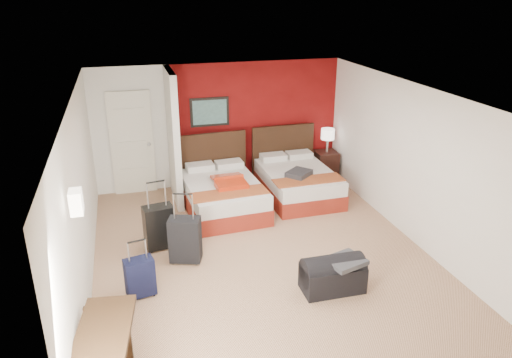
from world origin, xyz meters
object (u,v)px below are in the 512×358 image
object	(u,v)px
suitcase_black	(159,228)
suitcase_charcoal	(185,241)
bed_left	(223,196)
suitcase_navy	(140,279)
table_lamp	(327,140)
duffel_bag	(333,276)
red_suitcase_open	(229,181)
bed_right	(298,184)
nightstand	(326,165)

from	to	relation	value
suitcase_black	suitcase_charcoal	distance (m)	0.62
bed_left	suitcase_navy	bearing A→B (deg)	-128.07
suitcase_navy	table_lamp	bearing A→B (deg)	27.68
suitcase_navy	bed_left	bearing A→B (deg)	44.02
suitcase_black	duffel_bag	world-z (taller)	suitcase_black
red_suitcase_open	suitcase_navy	bearing A→B (deg)	-130.22
bed_right	red_suitcase_open	size ratio (longest dim) A/B	2.42
bed_right	table_lamp	world-z (taller)	table_lamp
table_lamp	suitcase_black	distance (m)	4.27
suitcase_black	duffel_bag	xyz separation A→B (m)	(2.16, -1.79, -0.13)
bed_left	suitcase_navy	xyz separation A→B (m)	(-1.61, -2.34, -0.02)
nightstand	suitcase_navy	distance (m)	5.24
bed_left	suitcase_black	size ratio (longest dim) A/B	2.73
suitcase_navy	duffel_bag	size ratio (longest dim) A/B	0.63
bed_left	red_suitcase_open	bearing A→B (deg)	-48.48
bed_right	table_lamp	xyz separation A→B (m)	(0.91, 0.74, 0.59)
red_suitcase_open	suitcase_charcoal	world-z (taller)	suitcase_charcoal
table_lamp	suitcase_charcoal	distance (m)	4.27
bed_left	table_lamp	world-z (taller)	table_lamp
bed_right	table_lamp	size ratio (longest dim) A/B	3.66
bed_right	nightstand	bearing A→B (deg)	38.03
suitcase_charcoal	suitcase_black	bearing A→B (deg)	141.96
nightstand	suitcase_navy	xyz separation A→B (m)	(-4.06, -3.30, -0.05)
red_suitcase_open	table_lamp	bearing A→B (deg)	21.51
nightstand	suitcase_black	size ratio (longest dim) A/B	0.90
nightstand	duffel_bag	size ratio (longest dim) A/B	0.74
bed_right	suitcase_black	xyz separation A→B (m)	(-2.79, -1.32, 0.07)
duffel_bag	bed_left	bearing A→B (deg)	108.12
duffel_bag	table_lamp	bearing A→B (deg)	68.82
bed_right	nightstand	distance (m)	1.17
bed_right	duffel_bag	size ratio (longest dim) A/B	2.20
bed_left	suitcase_navy	world-z (taller)	bed_left
red_suitcase_open	nightstand	distance (m)	2.60
suitcase_black	duffel_bag	bearing A→B (deg)	-48.94
suitcase_black	suitcase_charcoal	xyz separation A→B (m)	(0.34, -0.52, -0.00)
suitcase_black	bed_right	bearing A→B (deg)	16.12
bed_left	red_suitcase_open	distance (m)	0.36
table_lamp	suitcase_black	size ratio (longest dim) A/B	0.73
nightstand	suitcase_charcoal	xyz separation A→B (m)	(-3.36, -2.58, 0.03)
bed_right	suitcase_black	distance (m)	3.09
nightstand	duffel_bag	bearing A→B (deg)	-110.51
bed_left	red_suitcase_open	world-z (taller)	red_suitcase_open
suitcase_charcoal	duffel_bag	world-z (taller)	suitcase_charcoal
red_suitcase_open	nightstand	world-z (taller)	red_suitcase_open
table_lamp	duffel_bag	world-z (taller)	table_lamp
bed_left	table_lamp	distance (m)	2.70
nightstand	suitcase_black	xyz separation A→B (m)	(-3.70, -2.06, 0.04)
bed_right	red_suitcase_open	distance (m)	1.52
red_suitcase_open	suitcase_navy	distance (m)	2.84
bed_right	suitcase_black	size ratio (longest dim) A/B	2.67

